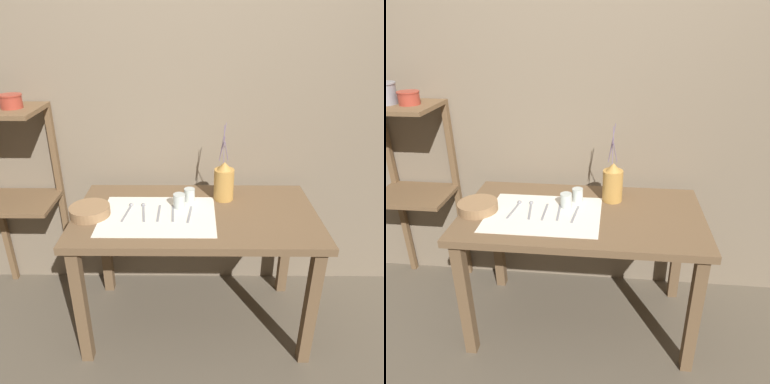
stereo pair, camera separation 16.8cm
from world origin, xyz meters
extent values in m
plane|color=brown|center=(0.00, 0.00, 0.00)|extent=(12.00, 12.00, 0.00)
cube|color=#7A6B56|center=(0.00, 0.46, 1.20)|extent=(7.00, 0.06, 2.40)
cube|color=brown|center=(0.00, 0.00, 0.74)|extent=(1.30, 0.71, 0.04)
cube|color=brown|center=(-0.59, -0.29, 0.36)|extent=(0.06, 0.06, 0.72)
cube|color=brown|center=(0.59, -0.29, 0.36)|extent=(0.06, 0.06, 0.72)
cube|color=brown|center=(-0.59, 0.29, 0.36)|extent=(0.06, 0.06, 0.72)
cube|color=brown|center=(0.59, 0.29, 0.36)|extent=(0.06, 0.06, 0.72)
cube|color=brown|center=(-1.08, 0.24, 0.70)|extent=(0.46, 0.35, 0.02)
cube|color=brown|center=(-0.87, 0.39, 0.63)|extent=(0.04, 0.04, 1.27)
cube|color=silver|center=(-0.20, -0.04, 0.76)|extent=(0.60, 0.44, 0.00)
cylinder|color=#B7843D|center=(0.16, 0.16, 0.85)|extent=(0.11, 0.11, 0.18)
cone|color=#B7843D|center=(0.16, 0.16, 0.96)|extent=(0.09, 0.09, 0.05)
cylinder|color=slate|center=(0.15, 0.18, 1.10)|extent=(0.04, 0.01, 0.22)
cylinder|color=slate|center=(0.17, 0.15, 1.05)|extent=(0.03, 0.04, 0.13)
cylinder|color=slate|center=(0.14, 0.16, 1.06)|extent=(0.03, 0.04, 0.15)
cylinder|color=slate|center=(0.15, 0.16, 1.09)|extent=(0.00, 0.03, 0.20)
cylinder|color=#8E6B47|center=(-0.56, -0.04, 0.79)|extent=(0.21, 0.21, 0.05)
cylinder|color=#B7C1BC|center=(-0.09, 0.05, 0.80)|extent=(0.06, 0.06, 0.08)
cylinder|color=#B7C1BC|center=(-0.04, 0.13, 0.80)|extent=(0.06, 0.06, 0.07)
cube|color=gray|center=(-0.37, -0.02, 0.77)|extent=(0.03, 0.18, 0.00)
sphere|color=gray|center=(-0.36, 0.07, 0.77)|extent=(0.02, 0.02, 0.02)
cube|color=gray|center=(-0.28, -0.03, 0.77)|extent=(0.04, 0.18, 0.00)
sphere|color=gray|center=(-0.29, 0.07, 0.77)|extent=(0.02, 0.02, 0.02)
cube|color=gray|center=(-0.20, -0.02, 0.77)|extent=(0.01, 0.18, 0.00)
cube|color=gray|center=(-0.12, -0.02, 0.77)|extent=(0.02, 0.18, 0.00)
cube|color=gray|center=(-0.03, -0.04, 0.77)|extent=(0.03, 0.18, 0.00)
cylinder|color=#9E3828|center=(-0.99, 0.24, 1.30)|extent=(0.11, 0.11, 0.07)
cylinder|color=#9E3828|center=(-0.99, 0.24, 1.34)|extent=(0.12, 0.12, 0.01)
camera|label=1|loc=(-0.01, -1.78, 1.72)|focal=35.00mm
camera|label=2|loc=(0.16, -1.77, 1.72)|focal=35.00mm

